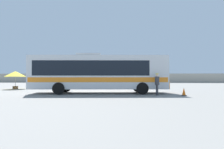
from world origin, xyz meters
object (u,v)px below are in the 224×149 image
at_px(vendor_umbrella_near_gate_yellow, 15,74).
at_px(utility_pole_near, 100,68).
at_px(parked_car_third_dark_blue, 113,80).
at_px(attendant_by_bus_door, 157,83).
at_px(roadside_tree_midleft, 75,67).
at_px(roadside_tree_left, 55,69).
at_px(coach_bus_silver_orange, 97,72).
at_px(traffic_cone_on_apron, 184,92).
at_px(parked_car_second_silver, 89,80).
at_px(parked_car_leftmost_silver, 66,80).

distance_m(vendor_umbrella_near_gate_yellow, utility_pole_near, 26.72).
bearing_deg(parked_car_third_dark_blue, utility_pole_near, 128.08).
bearing_deg(attendant_by_bus_door, roadside_tree_midleft, 115.25).
relative_size(roadside_tree_left, roadside_tree_midleft, 0.88).
relative_size(vendor_umbrella_near_gate_yellow, parked_car_third_dark_blue, 0.54).
bearing_deg(coach_bus_silver_orange, vendor_umbrella_near_gate_yellow, 155.76).
bearing_deg(attendant_by_bus_door, vendor_umbrella_near_gate_yellow, 158.39).
xyz_separation_m(vendor_umbrella_near_gate_yellow, traffic_cone_on_apron, (18.23, -6.48, -1.53)).
bearing_deg(coach_bus_silver_orange, parked_car_second_silver, 102.61).
xyz_separation_m(parked_car_leftmost_silver, traffic_cone_on_apron, (18.74, -27.51, -0.45)).
bearing_deg(roadside_tree_left, attendant_by_bus_door, -57.97).
bearing_deg(utility_pole_near, parked_car_leftmost_silver, -149.68).
height_order(roadside_tree_midleft, traffic_cone_on_apron, roadside_tree_midleft).
xyz_separation_m(parked_car_leftmost_silver, roadside_tree_left, (-6.21, 9.08, 2.88)).
relative_size(parked_car_third_dark_blue, roadside_tree_midleft, 0.75).
bearing_deg(parked_car_leftmost_silver, vendor_umbrella_near_gate_yellow, -88.61).
bearing_deg(parked_car_second_silver, attendant_by_bus_door, -67.86).
relative_size(parked_car_leftmost_silver, roadside_tree_midleft, 0.76).
distance_m(vendor_umbrella_near_gate_yellow, roadside_tree_left, 30.91).
relative_size(utility_pole_near, roadside_tree_midleft, 1.24).
bearing_deg(parked_car_leftmost_silver, attendant_by_bus_door, -58.78).
bearing_deg(roadside_tree_midleft, parked_car_second_silver, -56.23).
xyz_separation_m(vendor_umbrella_near_gate_yellow, parked_car_second_silver, (5.36, 20.01, -1.04)).
height_order(attendant_by_bus_door, utility_pole_near, utility_pole_near).
relative_size(coach_bus_silver_orange, roadside_tree_midleft, 2.06).
bearing_deg(parked_car_leftmost_silver, roadside_tree_left, 124.40).
bearing_deg(roadside_tree_midleft, utility_pole_near, -21.60).
distance_m(utility_pole_near, roadside_tree_midleft, 8.34).
bearing_deg(traffic_cone_on_apron, roadside_tree_left, 124.29).
bearing_deg(attendant_by_bus_door, parked_car_third_dark_blue, 100.67).
bearing_deg(vendor_umbrella_near_gate_yellow, roadside_tree_midleft, 90.86).
height_order(coach_bus_silver_orange, attendant_by_bus_door, coach_bus_silver_orange).
relative_size(parked_car_leftmost_silver, parked_car_second_silver, 1.05).
bearing_deg(attendant_by_bus_door, coach_bus_silver_orange, 164.29).
bearing_deg(traffic_cone_on_apron, parked_car_second_silver, 115.90).
relative_size(parked_car_second_silver, roadside_tree_midleft, 0.73).
bearing_deg(utility_pole_near, parked_car_second_silver, -109.20).
bearing_deg(parked_car_second_silver, coach_bus_silver_orange, -77.39).
bearing_deg(attendant_by_bus_door, parked_car_second_silver, 112.14).
relative_size(parked_car_second_silver, utility_pole_near, 0.59).
distance_m(vendor_umbrella_near_gate_yellow, roadside_tree_midleft, 28.79).
bearing_deg(coach_bus_silver_orange, utility_pole_near, 96.78).
xyz_separation_m(attendant_by_bus_door, roadside_tree_left, (-22.83, 36.49, 2.62)).
xyz_separation_m(attendant_by_bus_door, parked_car_leftmost_silver, (-16.62, 27.41, -0.26)).
distance_m(parked_car_third_dark_blue, traffic_cone_on_apron, 28.40).
xyz_separation_m(parked_car_second_silver, roadside_tree_midleft, (-5.79, 8.66, 3.58)).
bearing_deg(parked_car_third_dark_blue, coach_bus_silver_orange, -90.02).
xyz_separation_m(coach_bus_silver_orange, attendant_by_bus_door, (5.16, -1.45, -0.92)).
xyz_separation_m(parked_car_second_silver, utility_pole_near, (1.95, 5.60, 3.14)).
distance_m(parked_car_second_silver, roadside_tree_midleft, 11.02).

